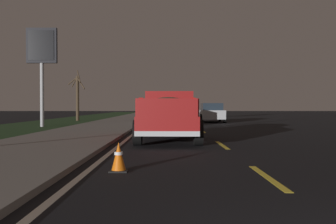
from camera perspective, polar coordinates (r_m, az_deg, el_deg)
The scene contains 10 objects.
ground at distance 29.24m, azimuth 3.48°, elevation -1.63°, with size 144.00×144.00×0.00m, color black.
sidewalk_shoulder at distance 29.44m, azimuth -7.67°, elevation -1.51°, with size 108.00×4.00×0.12m, color slate.
grass_verge at distance 30.51m, azimuth -17.02°, elevation -1.56°, with size 108.00×6.00×0.01m, color #1E3819.
lane_markings at distance 31.60m, azimuth -1.34°, elevation -1.44°, with size 108.00×3.54×0.01m.
pickup_truck at distance 13.84m, azimuth 0.18°, elevation -0.38°, with size 5.47×2.38×1.87m.
sedan_white at distance 24.82m, azimuth 0.07°, elevation -0.27°, with size 4.42×2.06×1.54m.
sedan_silver at distance 30.07m, azimuth 6.78°, elevation -0.07°, with size 4.42×2.05×1.54m.
gas_price_sign at distance 24.50m, azimuth -19.12°, elevation 8.67°, with size 0.27×1.90×6.21m.
bare_tree_far at distance 33.52m, azimuth -13.96°, elevation 2.45°, with size 1.07×1.75×4.50m.
traffic_cone_near at distance 7.31m, azimuth -7.72°, elevation -7.00°, with size 0.36×0.36×0.58m.
Camera 1 is at (-2.16, 1.81, 1.29)m, focal length 39.02 mm.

